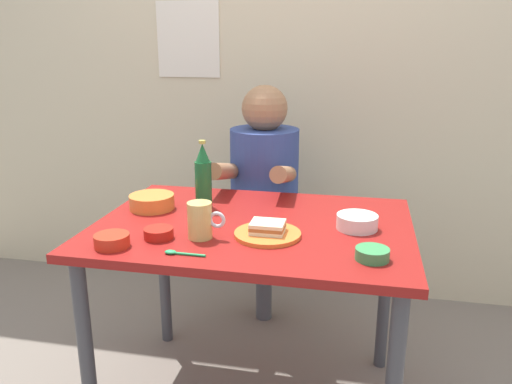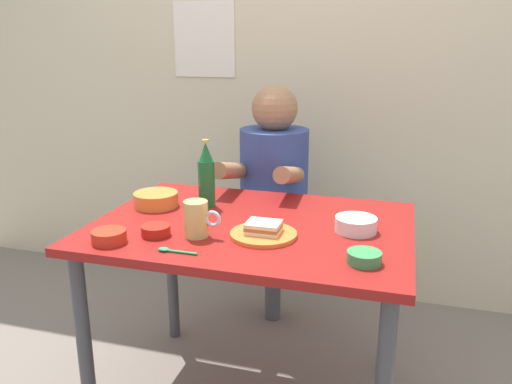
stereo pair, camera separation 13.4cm
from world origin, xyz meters
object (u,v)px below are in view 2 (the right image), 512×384
object	(u,v)px
person_seated	(273,173)
beer_bottle	(206,177)
sandwich	(263,227)
stool	(273,254)
beer_mug	(197,219)
rice_bowl_white	(356,224)
plate_orange	(263,234)
dining_table	(252,248)

from	to	relation	value
person_seated	beer_bottle	xyz separation A→B (m)	(-0.14, -0.48, 0.09)
sandwich	beer_bottle	xyz separation A→B (m)	(-0.30, 0.25, 0.09)
stool	sandwich	xyz separation A→B (m)	(0.15, -0.74, 0.42)
sandwich	beer_mug	bearing A→B (deg)	-164.50
beer_bottle	rice_bowl_white	distance (m)	0.60
stool	plate_orange	bearing A→B (deg)	-78.25
stool	plate_orange	world-z (taller)	plate_orange
stool	beer_mug	xyz separation A→B (m)	(-0.05, -0.80, 0.45)
sandwich	stool	bearing A→B (deg)	101.75
plate_orange	sandwich	size ratio (longest dim) A/B	2.00
plate_orange	beer_mug	size ratio (longest dim) A/B	1.75
sandwich	beer_mug	distance (m)	0.22
sandwich	rice_bowl_white	bearing A→B (deg)	24.64
stool	beer_mug	world-z (taller)	beer_mug
sandwich	rice_bowl_white	world-z (taller)	same
plate_orange	sandwich	distance (m)	0.02
person_seated	dining_table	bearing A→B (deg)	-82.50
beer_mug	rice_bowl_white	size ratio (longest dim) A/B	0.90
dining_table	stool	size ratio (longest dim) A/B	2.44
rice_bowl_white	plate_orange	bearing A→B (deg)	-155.36
dining_table	person_seated	bearing A→B (deg)	97.50
plate_orange	rice_bowl_white	bearing A→B (deg)	24.64
person_seated	beer_mug	world-z (taller)	person_seated
stool	plate_orange	distance (m)	0.86
dining_table	rice_bowl_white	size ratio (longest dim) A/B	7.86
rice_bowl_white	stool	bearing A→B (deg)	125.71
beer_bottle	plate_orange	bearing A→B (deg)	-40.16
sandwich	beer_bottle	distance (m)	0.40
dining_table	rice_bowl_white	distance (m)	0.38
beer_mug	dining_table	bearing A→B (deg)	51.49
dining_table	rice_bowl_white	world-z (taller)	rice_bowl_white
stool	beer_mug	size ratio (longest dim) A/B	3.57
rice_bowl_white	beer_mug	bearing A→B (deg)	-159.09
stool	rice_bowl_white	world-z (taller)	rice_bowl_white
person_seated	rice_bowl_white	world-z (taller)	person_seated
rice_bowl_white	person_seated	bearing A→B (deg)	126.22
dining_table	stool	bearing A→B (deg)	97.37
person_seated	stool	bearing A→B (deg)	90.00
dining_table	rice_bowl_white	xyz separation A→B (m)	(0.36, 0.02, 0.12)
rice_bowl_white	sandwich	bearing A→B (deg)	-155.36
person_seated	plate_orange	distance (m)	0.75
sandwich	beer_bottle	world-z (taller)	beer_bottle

